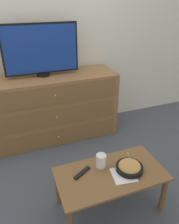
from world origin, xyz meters
name	(u,v)px	position (x,y,z in m)	size (l,w,h in m)	color
ground_plane	(44,127)	(0.00, 0.00, 0.00)	(12.00, 12.00, 0.00)	#474C56
wall_back	(33,29)	(0.00, 0.03, 1.30)	(12.00, 0.05, 2.60)	silver
dresser	(52,108)	(0.09, -0.27, 0.41)	(1.58, 0.50, 0.82)	olive
tv	(41,50)	(0.03, -0.21, 1.11)	(0.84, 0.14, 0.58)	black
coffee_table	(110,179)	(0.30, -1.52, 0.33)	(0.88, 0.46, 0.39)	brown
takeout_bowl	(129,167)	(0.46, -1.54, 0.42)	(0.22, 0.22, 0.20)	black
drink_cup	(101,162)	(0.26, -1.42, 0.44)	(0.08, 0.08, 0.12)	#9E6638
napkin	(124,175)	(0.39, -1.57, 0.39)	(0.21, 0.21, 0.00)	white
remote_control	(82,173)	(0.08, -1.44, 0.39)	(0.16, 0.11, 0.02)	black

